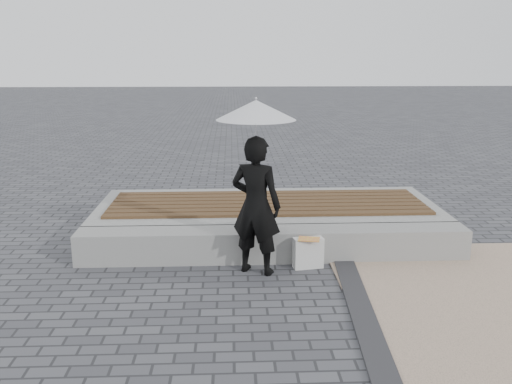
{
  "coord_description": "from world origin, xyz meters",
  "views": [
    {
      "loc": [
        -0.52,
        -5.15,
        2.58
      ],
      "look_at": [
        -0.24,
        1.16,
        1.0
      ],
      "focal_mm": 39.0,
      "sensor_mm": 36.0,
      "label": 1
    }
  ],
  "objects_px": {
    "handbag": "(260,223)",
    "canvas_tote": "(308,253)",
    "seating_ledge": "(273,244)",
    "parasol": "(256,110)",
    "woman": "(256,206)"
  },
  "relations": [
    {
      "from": "handbag",
      "to": "woman",
      "type": "bearing_deg",
      "value": -115.13
    },
    {
      "from": "seating_ledge",
      "to": "parasol",
      "type": "distance_m",
      "value": 1.83
    },
    {
      "from": "woman",
      "to": "parasol",
      "type": "distance_m",
      "value": 1.12
    },
    {
      "from": "seating_ledge",
      "to": "parasol",
      "type": "xyz_separation_m",
      "value": [
        -0.24,
        -0.44,
        1.76
      ]
    },
    {
      "from": "handbag",
      "to": "parasol",
      "type": "bearing_deg",
      "value": -115.13
    },
    {
      "from": "seating_ledge",
      "to": "canvas_tote",
      "type": "xyz_separation_m",
      "value": [
        0.41,
        -0.33,
        -0.01
      ]
    },
    {
      "from": "woman",
      "to": "parasol",
      "type": "relative_size",
      "value": 1.42
    },
    {
      "from": "handbag",
      "to": "canvas_tote",
      "type": "xyz_separation_m",
      "value": [
        0.59,
        -0.23,
        -0.33
      ]
    },
    {
      "from": "parasol",
      "to": "seating_ledge",
      "type": "bearing_deg",
      "value": 61.11
    },
    {
      "from": "handbag",
      "to": "canvas_tote",
      "type": "distance_m",
      "value": 0.71
    },
    {
      "from": "handbag",
      "to": "canvas_tote",
      "type": "bearing_deg",
      "value": -36.79
    },
    {
      "from": "woman",
      "to": "handbag",
      "type": "relative_size",
      "value": 5.03
    },
    {
      "from": "seating_ledge",
      "to": "woman",
      "type": "bearing_deg",
      "value": -118.89
    },
    {
      "from": "woman",
      "to": "seating_ledge",
      "type": "bearing_deg",
      "value": -95.25
    },
    {
      "from": "parasol",
      "to": "handbag",
      "type": "relative_size",
      "value": 3.53
    }
  ]
}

